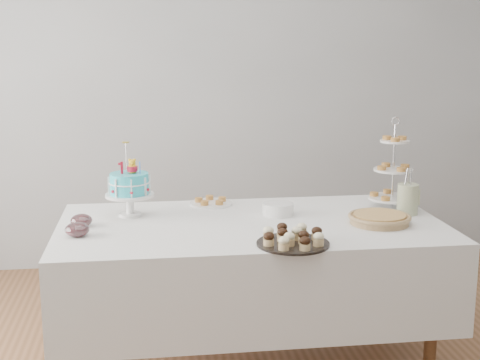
{
  "coord_description": "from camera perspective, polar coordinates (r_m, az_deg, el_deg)",
  "views": [
    {
      "loc": [
        -0.49,
        -2.9,
        1.66
      ],
      "look_at": [
        -0.06,
        0.3,
        0.99
      ],
      "focal_mm": 50.0,
      "sensor_mm": 36.0,
      "label": 1
    }
  ],
  "objects": [
    {
      "name": "walls",
      "position": [
        2.96,
        1.86,
        5.71
      ],
      "size": [
        5.04,
        4.04,
        2.7
      ],
      "color": "#949698",
      "rests_on": "floor"
    },
    {
      "name": "table",
      "position": [
        3.43,
        0.93,
        -7.29
      ],
      "size": [
        1.92,
        1.02,
        0.77
      ],
      "color": "silver",
      "rests_on": "floor"
    },
    {
      "name": "birthday_cake",
      "position": [
        3.51,
        -9.39,
        -1.37
      ],
      "size": [
        0.25,
        0.25,
        0.39
      ],
      "rotation": [
        0.0,
        0.0,
        0.12
      ],
      "color": "white",
      "rests_on": "table"
    },
    {
      "name": "cupcake_tray",
      "position": [
        3.0,
        4.55,
        -4.87
      ],
      "size": [
        0.33,
        0.33,
        0.07
      ],
      "color": "black",
      "rests_on": "table"
    },
    {
      "name": "pie",
      "position": [
        3.4,
        11.82,
        -3.21
      ],
      "size": [
        0.31,
        0.31,
        0.05
      ],
      "color": "tan",
      "rests_on": "table"
    },
    {
      "name": "tiered_stand",
      "position": [
        3.7,
        12.95,
        0.81
      ],
      "size": [
        0.26,
        0.26,
        0.5
      ],
      "color": "silver",
      "rests_on": "table"
    },
    {
      "name": "plate_stack",
      "position": [
        3.5,
        3.27,
        -2.49
      ],
      "size": [
        0.16,
        0.16,
        0.06
      ],
      "color": "white",
      "rests_on": "table"
    },
    {
      "name": "pastry_plate",
      "position": [
        3.72,
        -2.5,
        -1.87
      ],
      "size": [
        0.24,
        0.24,
        0.04
      ],
      "color": "white",
      "rests_on": "table"
    },
    {
      "name": "jam_bowl_a",
      "position": [
        3.21,
        -13.72,
        -4.14
      ],
      "size": [
        0.11,
        0.11,
        0.07
      ],
      "color": "silver",
      "rests_on": "table"
    },
    {
      "name": "jam_bowl_b",
      "position": [
        3.37,
        -13.38,
        -3.4
      ],
      "size": [
        0.11,
        0.11,
        0.06
      ],
      "color": "silver",
      "rests_on": "table"
    },
    {
      "name": "utensil_pitcher",
      "position": [
        3.61,
        14.13,
        -1.49
      ],
      "size": [
        0.11,
        0.11,
        0.25
      ],
      "rotation": [
        0.0,
        0.0,
        -0.42
      ],
      "color": "beige",
      "rests_on": "table"
    }
  ]
}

